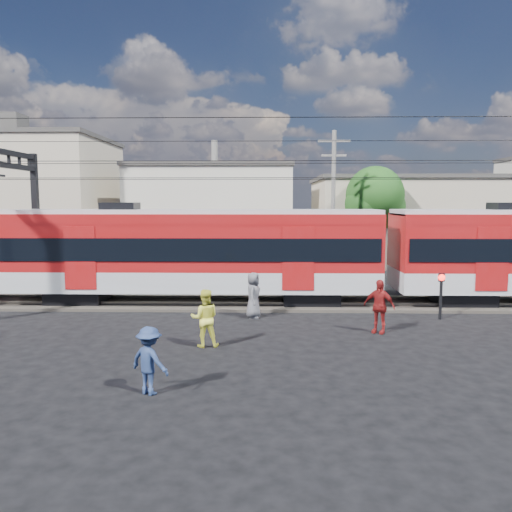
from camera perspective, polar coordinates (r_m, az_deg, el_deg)
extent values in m
plane|color=black|center=(14.57, -7.72, -11.88)|extent=(120.00, 120.00, 0.00)
cube|color=#2D2823|center=(22.24, -4.52, -5.34)|extent=(70.00, 3.40, 0.12)
cube|color=#59544C|center=(21.48, -4.72, -5.42)|extent=(70.00, 0.12, 0.12)
cube|color=#59544C|center=(22.94, -4.33, -4.67)|extent=(70.00, 0.12, 0.12)
cube|color=black|center=(23.58, -19.49, -4.29)|extent=(2.40, 2.20, 0.70)
cube|color=black|center=(22.15, 6.22, -4.63)|extent=(2.40, 2.20, 0.70)
cube|color=#AAADB2|center=(22.16, -7.08, -2.54)|extent=(16.00, 3.00, 0.90)
cube|color=maroon|center=(21.97, -7.13, 1.72)|extent=(16.00, 3.00, 2.40)
cube|color=black|center=(21.99, -7.13, 1.07)|extent=(15.68, 3.08, 0.95)
cube|color=#AAADB2|center=(21.91, -7.18, 4.98)|extent=(16.00, 2.60, 0.25)
cube|color=black|center=(23.65, 22.31, -4.38)|extent=(2.40, 2.20, 0.70)
cube|color=black|center=(28.90, -23.82, 3.70)|extent=(0.30, 0.30, 7.00)
cylinder|color=black|center=(21.11, -4.84, 8.89)|extent=(70.00, 0.03, 0.03)
cylinder|color=black|center=(22.50, -4.46, 8.73)|extent=(70.00, 0.03, 0.03)
cylinder|color=black|center=(21.15, -4.85, 10.79)|extent=(70.00, 0.03, 0.03)
cylinder|color=black|center=(22.54, -4.47, 10.51)|extent=(70.00, 0.03, 0.03)
cylinder|color=black|center=(18.54, -5.84, 15.47)|extent=(70.00, 0.03, 0.03)
cylinder|color=black|center=(25.44, -3.86, 12.97)|extent=(70.00, 0.03, 0.03)
cube|color=tan|center=(42.28, -25.92, 5.61)|extent=(14.00, 10.00, 9.00)
cube|color=#3F3D3A|center=(42.54, -26.23, 11.88)|extent=(14.28, 10.20, 0.30)
cube|color=#B9B3A2|center=(40.90, -4.70, 4.81)|extent=(12.00, 12.00, 7.00)
cube|color=#3F3D3A|center=(40.97, -4.74, 9.92)|extent=(12.24, 12.24, 0.30)
cube|color=tan|center=(39.50, 18.63, 3.73)|extent=(16.00, 10.00, 6.00)
cube|color=#3F3D3A|center=(39.51, 18.80, 8.29)|extent=(16.32, 10.20, 0.30)
cylinder|color=slate|center=(28.92, 8.80, 5.65)|extent=(0.24, 0.24, 8.50)
cube|color=slate|center=(29.12, 8.93, 12.85)|extent=(1.80, 0.12, 0.12)
cube|color=slate|center=(29.04, 8.90, 11.28)|extent=(1.40, 0.12, 0.12)
cylinder|color=#382619|center=(32.49, 13.29, 1.57)|extent=(0.36, 0.36, 3.92)
sphere|color=#184513|center=(32.39, 13.42, 6.76)|extent=(3.64, 3.64, 3.64)
sphere|color=#184513|center=(32.82, 14.31, 5.51)|extent=(2.80, 2.80, 2.80)
imported|color=#E3E247|center=(15.72, -5.87, -7.07)|extent=(0.95, 0.78, 1.82)
imported|color=navy|center=(12.21, -12.09, -11.60)|extent=(1.20, 1.03, 1.61)
imported|color=maroon|center=(17.74, 13.88, -5.60)|extent=(1.17, 0.95, 1.87)
imported|color=#515156|center=(19.46, -0.30, -4.49)|extent=(0.70, 0.95, 1.78)
cylinder|color=black|center=(20.46, 20.36, -4.51)|extent=(0.11, 0.11, 1.68)
sphere|color=#FF140C|center=(20.33, 20.44, -2.31)|extent=(0.26, 0.26, 0.26)
cube|color=black|center=(20.33, 20.44, -2.31)|extent=(0.23, 0.06, 0.33)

